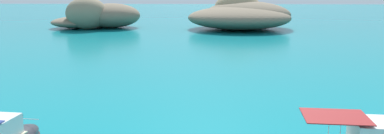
% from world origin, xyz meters
% --- Properties ---
extents(islet_large, '(24.41, 24.33, 7.44)m').
position_xyz_m(islet_large, '(5.15, 74.68, 2.58)').
color(islet_large, '#756651').
rests_on(islet_large, ground).
extents(islet_small, '(21.11, 18.07, 6.38)m').
position_xyz_m(islet_small, '(-24.35, 74.74, 2.41)').
color(islet_small, '#756651').
rests_on(islet_small, ground).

